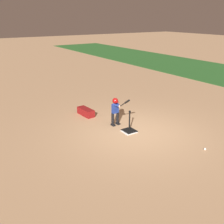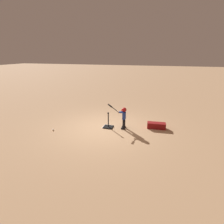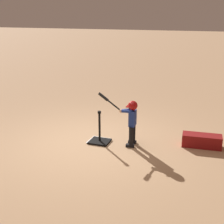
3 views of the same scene
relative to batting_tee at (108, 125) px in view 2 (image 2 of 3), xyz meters
name	(u,v)px [view 2 (image 2 of 3)]	position (x,y,z in m)	size (l,w,h in m)	color
ground_plane	(103,128)	(0.23, 0.11, -0.10)	(90.00, 90.00, 0.00)	tan
home_plate	(108,127)	(0.04, -0.04, -0.09)	(0.44, 0.44, 0.02)	white
batting_tee	(108,125)	(0.00, 0.00, 0.00)	(0.45, 0.40, 0.75)	black
batter_child	(123,115)	(-0.70, -0.09, 0.55)	(0.89, 0.32, 1.16)	black
baseball	(53,130)	(2.32, 1.06, -0.06)	(0.07, 0.07, 0.07)	white
equipment_bag	(156,126)	(-2.20, -0.53, 0.04)	(0.84, 0.32, 0.28)	maroon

